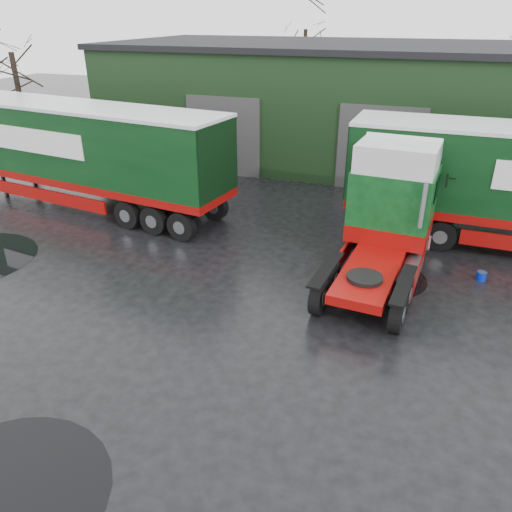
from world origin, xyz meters
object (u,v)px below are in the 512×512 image
(hero_tractor, at_px, (381,223))
(tree_left, at_px, (18,86))
(trailer_left, at_px, (79,156))
(wash_bucket, at_px, (481,276))
(tree_back_a, at_px, (305,56))
(warehouse, at_px, (396,104))

(hero_tractor, bearing_deg, tree_left, 164.17)
(trailer_left, relative_size, wash_bucket, 46.37)
(hero_tractor, relative_size, trailer_left, 0.47)
(trailer_left, bearing_deg, hero_tractor, -94.98)
(hero_tractor, bearing_deg, wash_bucket, 28.38)
(trailer_left, bearing_deg, tree_back_a, -2.33)
(wash_bucket, relative_size, tree_left, 0.04)
(warehouse, height_order, hero_tractor, warehouse)
(warehouse, xyz_separation_m, wash_bucket, (4.45, -14.07, -3.01))
(trailer_left, xyz_separation_m, wash_bucket, (16.44, -1.54, -2.08))
(tree_left, bearing_deg, warehouse, 22.83)
(hero_tractor, height_order, wash_bucket, hero_tractor)
(hero_tractor, bearing_deg, trailer_left, 171.84)
(tree_left, bearing_deg, tree_back_a, 58.57)
(wash_bucket, relative_size, tree_back_a, 0.03)
(warehouse, bearing_deg, trailer_left, -133.73)
(wash_bucket, bearing_deg, trailer_left, 174.64)
(warehouse, xyz_separation_m, tree_back_a, (-8.00, 10.00, 1.59))
(tree_left, bearing_deg, wash_bucket, -14.51)
(warehouse, height_order, trailer_left, warehouse)
(trailer_left, relative_size, tree_left, 1.68)
(wash_bucket, distance_m, tree_left, 24.57)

